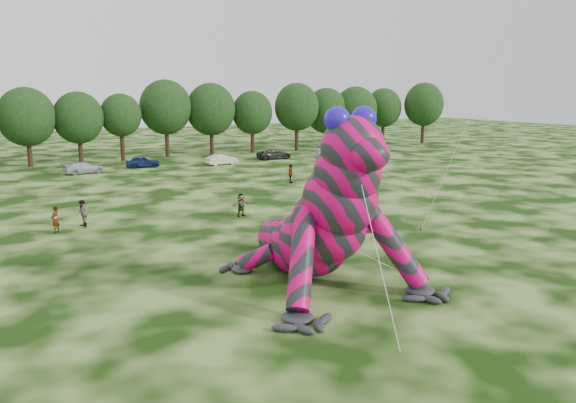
# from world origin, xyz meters

# --- Properties ---
(ground) EXTENTS (240.00, 240.00, 0.00)m
(ground) POSITION_xyz_m (0.00, 0.00, 0.00)
(ground) COLOR #16330A
(ground) RESTS_ON ground
(inflatable_gecko) EXTENTS (14.56, 17.23, 8.54)m
(inflatable_gecko) POSITION_xyz_m (-1.58, 6.76, 4.27)
(inflatable_gecko) COLOR #CC015A
(inflatable_gecko) RESTS_ON ground
(tree_7) EXTENTS (6.68, 6.01, 9.48)m
(tree_7) POSITION_xyz_m (-10.08, 56.80, 4.74)
(tree_7) COLOR black
(tree_7) RESTS_ON ground
(tree_8) EXTENTS (6.14, 5.53, 8.94)m
(tree_8) POSITION_xyz_m (-4.22, 56.99, 4.47)
(tree_8) COLOR black
(tree_8) RESTS_ON ground
(tree_9) EXTENTS (5.27, 4.74, 8.68)m
(tree_9) POSITION_xyz_m (1.06, 57.35, 4.34)
(tree_9) COLOR black
(tree_9) RESTS_ON ground
(tree_10) EXTENTS (7.09, 6.38, 10.50)m
(tree_10) POSITION_xyz_m (7.40, 58.58, 5.25)
(tree_10) COLOR black
(tree_10) RESTS_ON ground
(tree_11) EXTENTS (7.01, 6.31, 10.07)m
(tree_11) POSITION_xyz_m (13.79, 58.20, 5.03)
(tree_11) COLOR black
(tree_11) RESTS_ON ground
(tree_12) EXTENTS (5.99, 5.39, 8.97)m
(tree_12) POSITION_xyz_m (20.01, 57.74, 4.49)
(tree_12) COLOR black
(tree_12) RESTS_ON ground
(tree_13) EXTENTS (6.83, 6.15, 10.13)m
(tree_13) POSITION_xyz_m (27.13, 57.13, 5.06)
(tree_13) COLOR black
(tree_13) RESTS_ON ground
(tree_14) EXTENTS (6.82, 6.14, 9.40)m
(tree_14) POSITION_xyz_m (33.46, 58.72, 4.70)
(tree_14) COLOR black
(tree_14) RESTS_ON ground
(tree_15) EXTENTS (7.17, 6.45, 9.63)m
(tree_15) POSITION_xyz_m (38.47, 57.77, 4.82)
(tree_15) COLOR black
(tree_15) RESTS_ON ground
(tree_16) EXTENTS (6.26, 5.63, 9.37)m
(tree_16) POSITION_xyz_m (45.45, 59.37, 4.69)
(tree_16) COLOR black
(tree_16) RESTS_ON ground
(tree_17) EXTENTS (6.98, 6.28, 10.30)m
(tree_17) POSITION_xyz_m (51.95, 56.66, 5.15)
(tree_17) COLOR black
(tree_17) RESTS_ON ground
(car_3) EXTENTS (4.67, 2.55, 1.28)m
(car_3) POSITION_xyz_m (-5.42, 47.94, 0.64)
(car_3) COLOR #B1B5BC
(car_3) RESTS_ON ground
(car_4) EXTENTS (4.09, 1.98, 1.34)m
(car_4) POSITION_xyz_m (1.60, 49.62, 0.67)
(car_4) COLOR #111F4D
(car_4) RESTS_ON ground
(car_5) EXTENTS (4.14, 1.87, 1.32)m
(car_5) POSITION_xyz_m (10.77, 47.28, 0.66)
(car_5) COLOR silver
(car_5) RESTS_ON ground
(car_6) EXTENTS (4.79, 2.38, 1.31)m
(car_6) POSITION_xyz_m (19.17, 49.28, 0.65)
(car_6) COLOR #28282B
(car_6) RESTS_ON ground
(car_7) EXTENTS (5.24, 2.88, 1.44)m
(car_7) POSITION_xyz_m (26.81, 46.71, 0.72)
(car_7) COLOR white
(car_7) RESTS_ON ground
(spectator_3) EXTENTS (0.95, 1.16, 1.85)m
(spectator_3) POSITION_xyz_m (11.52, 31.24, 0.92)
(spectator_3) COLOR gray
(spectator_3) RESTS_ON ground
(spectator_5) EXTENTS (1.60, 0.59, 1.70)m
(spectator_5) POSITION_xyz_m (1.03, 19.98, 0.85)
(spectator_5) COLOR gray
(spectator_5) RESTS_ON ground
(spectator_1) EXTENTS (0.82, 0.99, 1.87)m
(spectator_1) POSITION_xyz_m (-9.75, 22.18, 0.93)
(spectator_1) COLOR gray
(spectator_1) RESTS_ON ground
(spectator_0) EXTENTS (0.74, 0.75, 1.75)m
(spectator_0) POSITION_xyz_m (-11.55, 21.43, 0.88)
(spectator_0) COLOR gray
(spectator_0) RESTS_ON ground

